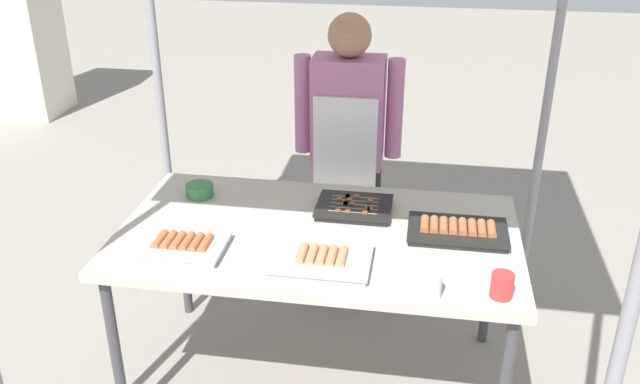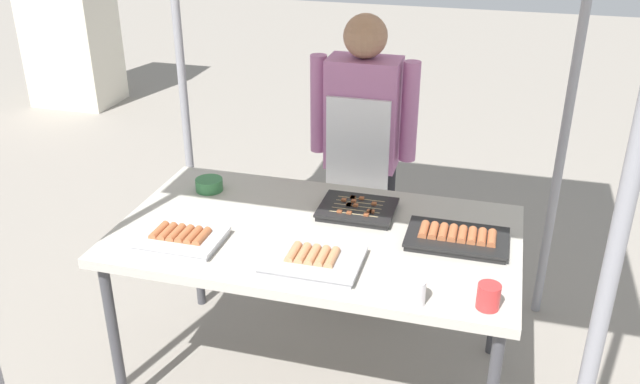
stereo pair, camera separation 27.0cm
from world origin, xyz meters
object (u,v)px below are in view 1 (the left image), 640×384
tray_grilled_sausages (183,245)px  drink_cup_near_edge (502,285)px  tray_meat_skewers (354,208)px  tray_pork_links (322,260)px  drink_cup_by_wok (430,285)px  condiment_bowl (200,190)px  vendor_woman (348,141)px  neighbor_stall_left (9,18)px  tray_spring_rolls (458,231)px  stall_table (318,242)px

tray_grilled_sausages → drink_cup_near_edge: drink_cup_near_edge is taller
tray_meat_skewers → tray_pork_links: bearing=-98.8°
tray_grilled_sausages → drink_cup_by_wok: (0.93, -0.16, 0.02)m
tray_grilled_sausages → condiment_bowl: bearing=100.5°
tray_meat_skewers → drink_cup_near_edge: 0.79m
drink_cup_near_edge → vendor_woman: (-0.66, 1.06, 0.07)m
tray_meat_skewers → drink_cup_by_wok: size_ratio=3.44×
vendor_woman → neighbor_stall_left: neighbor_stall_left is taller
tray_meat_skewers → drink_cup_by_wok: bearing=-61.1°
tray_meat_skewers → tray_pork_links: (-0.07, -0.44, 0.00)m
tray_pork_links → neighbor_stall_left: size_ratio=0.21×
tray_meat_skewers → tray_spring_rolls: tray_spring_rolls is taller
tray_spring_rolls → drink_cup_by_wok: (-0.10, -0.44, 0.02)m
condiment_bowl → vendor_woman: 0.77m
tray_pork_links → tray_grilled_sausages: bearing=178.2°
tray_pork_links → tray_spring_rolls: same height
stall_table → neighbor_stall_left: size_ratio=0.93×
drink_cup_by_wok → vendor_woman: size_ratio=0.06×
tray_grilled_sausages → tray_spring_rolls: size_ratio=0.83×
tray_meat_skewers → condiment_bowl: (-0.69, 0.04, 0.01)m
stall_table → tray_grilled_sausages: size_ratio=4.92×
tray_grilled_sausages → tray_spring_rolls: (1.03, 0.28, 0.00)m
tray_meat_skewers → vendor_woman: (-0.09, 0.51, 0.10)m
tray_pork_links → neighbor_stall_left: (-3.34, 3.42, 0.10)m
tray_grilled_sausages → tray_meat_skewers: 0.74m
tray_grilled_sausages → drink_cup_near_edge: bearing=-5.9°
condiment_bowl → drink_cup_by_wok: size_ratio=1.34×
stall_table → neighbor_stall_left: (-3.28, 3.17, 0.17)m
tray_grilled_sausages → vendor_woman: size_ratio=0.22×
stall_table → drink_cup_by_wok: (0.45, -0.39, 0.10)m
tray_spring_rolls → condiment_bowl: (-1.12, 0.18, 0.01)m
drink_cup_near_edge → drink_cup_by_wok: drink_cup_by_wok is taller
tray_pork_links → drink_cup_by_wok: drink_cup_by_wok is taller
tray_meat_skewers → tray_spring_rolls: bearing=-18.4°
tray_meat_skewers → drink_cup_by_wok: (0.32, -0.59, 0.03)m
tray_grilled_sausages → stall_table: bearing=25.5°
condiment_bowl → drink_cup_by_wok: drink_cup_by_wok is taller
vendor_woman → condiment_bowl: bearing=38.0°
tray_grilled_sausages → condiment_bowl: 0.47m
tray_grilled_sausages → drink_cup_by_wok: bearing=-9.8°
drink_cup_by_wok → neighbor_stall_left: size_ratio=0.05×
stall_table → drink_cup_near_edge: (0.69, -0.35, 0.10)m
neighbor_stall_left → drink_cup_by_wok: bearing=-43.7°
tray_meat_skewers → condiment_bowl: bearing=176.7°
tray_spring_rolls → vendor_woman: vendor_woman is taller
tray_meat_skewers → neighbor_stall_left: (-3.41, 2.97, 0.10)m
vendor_woman → tray_spring_rolls: bearing=128.7°
tray_meat_skewers → vendor_woman: 0.53m
tray_spring_rolls → neighbor_stall_left: 4.94m
tray_pork_links → tray_spring_rolls: size_ratio=0.93×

